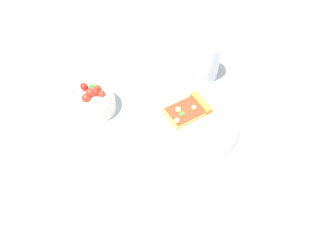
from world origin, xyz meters
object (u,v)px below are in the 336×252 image
object	(u,v)px
plate	(193,122)
soda_glass	(205,61)
salad_bowl	(93,100)
pizza_slice_main	(189,109)

from	to	relation	value
plate	soda_glass	world-z (taller)	soda_glass
plate	salad_bowl	bearing A→B (deg)	64.30
salad_bowl	pizza_slice_main	bearing A→B (deg)	-108.66
pizza_slice_main	salad_bowl	size ratio (longest dim) A/B	1.12
pizza_slice_main	salad_bowl	distance (m)	0.26
pizza_slice_main	soda_glass	bearing A→B (deg)	-32.76
plate	soda_glass	xyz separation A→B (m)	(0.17, -0.08, 0.05)
plate	soda_glass	size ratio (longest dim) A/B	2.09
plate	pizza_slice_main	size ratio (longest dim) A/B	1.86
plate	soda_glass	bearing A→B (deg)	-26.70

